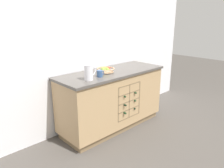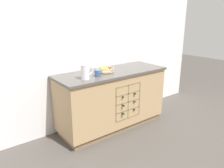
# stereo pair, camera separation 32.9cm
# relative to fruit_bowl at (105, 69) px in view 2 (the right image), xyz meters

# --- Properties ---
(ground_plane) EXTENTS (14.00, 14.00, 0.00)m
(ground_plane) POSITION_rel_fruit_bowl_xyz_m (0.11, -0.02, -0.94)
(ground_plane) COLOR #4C4742
(back_wall) EXTENTS (4.40, 0.06, 2.55)m
(back_wall) POSITION_rel_fruit_bowl_xyz_m (0.11, 0.35, 0.34)
(back_wall) COLOR white
(back_wall) RESTS_ON ground_plane
(kitchen_island) EXTENTS (1.72, 0.66, 0.90)m
(kitchen_island) POSITION_rel_fruit_bowl_xyz_m (0.11, -0.02, -0.48)
(kitchen_island) COLOR olive
(kitchen_island) RESTS_ON ground_plane
(fruit_bowl) EXTENTS (0.26, 0.26, 0.08)m
(fruit_bowl) POSITION_rel_fruit_bowl_xyz_m (0.00, 0.00, 0.00)
(fruit_bowl) COLOR tan
(fruit_bowl) RESTS_ON kitchen_island
(white_pitcher) EXTENTS (0.17, 0.12, 0.20)m
(white_pitcher) POSITION_rel_fruit_bowl_xyz_m (-0.42, -0.15, 0.06)
(white_pitcher) COLOR white
(white_pitcher) RESTS_ON kitchen_island
(ceramic_mug) EXTENTS (0.12, 0.08, 0.09)m
(ceramic_mug) POSITION_rel_fruit_bowl_xyz_m (-0.22, -0.13, 0.00)
(ceramic_mug) COLOR #385684
(ceramic_mug) RESTS_ON kitchen_island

